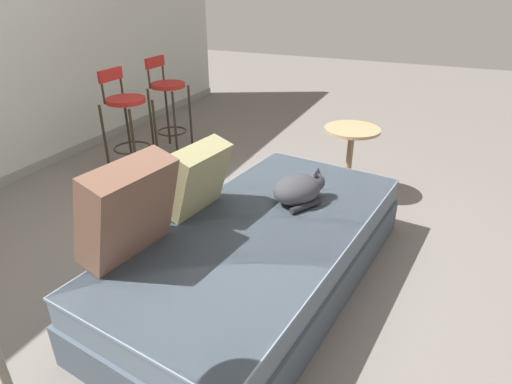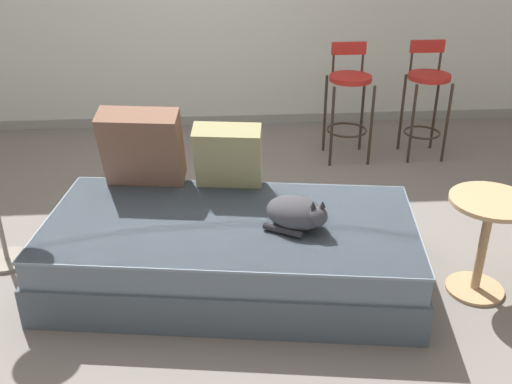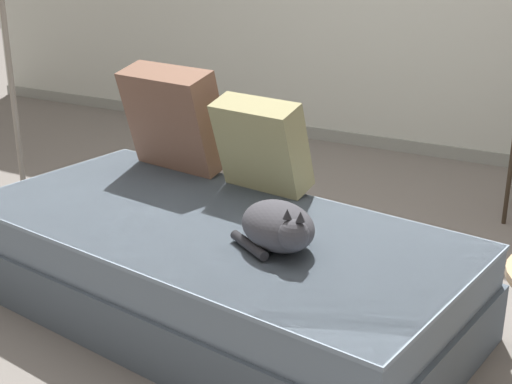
{
  "view_description": "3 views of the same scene",
  "coord_description": "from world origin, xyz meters",
  "px_view_note": "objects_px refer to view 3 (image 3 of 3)",
  "views": [
    {
      "loc": [
        -1.89,
        -1.2,
        1.64
      ],
      "look_at": [
        0.15,
        -0.3,
        0.52
      ],
      "focal_mm": 30.0,
      "sensor_mm": 36.0,
      "label": 1
    },
    {
      "loc": [
        -0.06,
        -3.28,
        2.03
      ],
      "look_at": [
        0.15,
        -0.3,
        0.52
      ],
      "focal_mm": 42.0,
      "sensor_mm": 36.0,
      "label": 2
    },
    {
      "loc": [
        1.43,
        -2.59,
        1.48
      ],
      "look_at": [
        0.15,
        -0.3,
        0.52
      ],
      "focal_mm": 50.0,
      "sensor_mm": 36.0,
      "label": 3
    }
  ],
  "objects_px": {
    "couch": "(212,266)",
    "throw_pillow_corner": "(174,118)",
    "throw_pillow_middle": "(262,145)",
    "cat": "(279,227)"
  },
  "relations": [
    {
      "from": "throw_pillow_corner",
      "to": "throw_pillow_middle",
      "type": "relative_size",
      "value": 1.19
    },
    {
      "from": "couch",
      "to": "throw_pillow_middle",
      "type": "xyz_separation_m",
      "value": [
        0.01,
        0.41,
        0.41
      ]
    },
    {
      "from": "throw_pillow_middle",
      "to": "cat",
      "type": "height_order",
      "value": "throw_pillow_middle"
    },
    {
      "from": "throw_pillow_corner",
      "to": "throw_pillow_middle",
      "type": "bearing_deg",
      "value": -8.03
    },
    {
      "from": "couch",
      "to": "throw_pillow_corner",
      "type": "height_order",
      "value": "throw_pillow_corner"
    },
    {
      "from": "throw_pillow_corner",
      "to": "throw_pillow_middle",
      "type": "distance_m",
      "value": 0.52
    },
    {
      "from": "throw_pillow_corner",
      "to": "cat",
      "type": "xyz_separation_m",
      "value": [
        0.86,
        -0.58,
        -0.17
      ]
    },
    {
      "from": "couch",
      "to": "throw_pillow_middle",
      "type": "height_order",
      "value": "throw_pillow_middle"
    },
    {
      "from": "couch",
      "to": "throw_pillow_corner",
      "type": "relative_size",
      "value": 4.31
    },
    {
      "from": "couch",
      "to": "throw_pillow_middle",
      "type": "relative_size",
      "value": 5.11
    }
  ]
}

